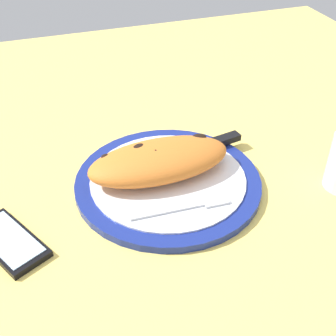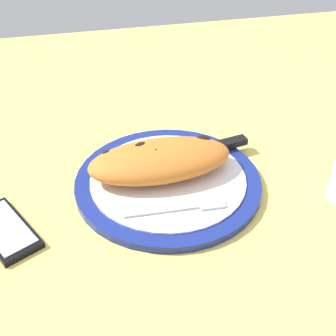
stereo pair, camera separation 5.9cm
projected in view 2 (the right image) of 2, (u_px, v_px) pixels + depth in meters
ground_plane at (168, 192)px, 77.12cm from camera, size 150.00×150.00×3.00cm
plate at (168, 182)px, 75.76cm from camera, size 30.87×30.87×1.63cm
calzone at (160, 160)px, 74.82cm from camera, size 24.08×11.52×5.11cm
fork at (185, 208)px, 69.04cm from camera, size 15.71×2.35×0.40cm
knife at (204, 150)px, 80.75cm from camera, size 24.03×6.21×1.20cm
smartphone at (5, 230)px, 67.04cm from camera, size 11.41×14.33×1.16cm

